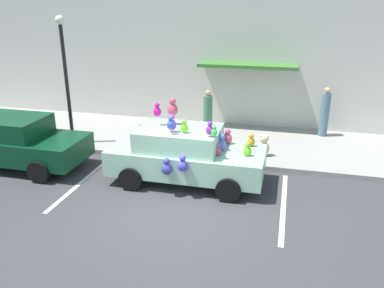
{
  "coord_description": "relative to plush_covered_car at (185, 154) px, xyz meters",
  "views": [
    {
      "loc": [
        2.4,
        -7.84,
        4.78
      ],
      "look_at": [
        -0.18,
        2.35,
        0.9
      ],
      "focal_mm": 36.53,
      "sensor_mm": 36.0,
      "label": 1
    }
  ],
  "objects": [
    {
      "name": "ground_plane",
      "position": [
        0.22,
        -1.75,
        -0.81
      ],
      "size": [
        60.0,
        60.0,
        0.0
      ],
      "primitive_type": "plane",
      "color": "#38383A"
    },
    {
      "name": "sidewalk",
      "position": [
        0.22,
        3.25,
        -0.73
      ],
      "size": [
        24.0,
        4.0,
        0.15
      ],
      "primitive_type": "cube",
      "color": "gray",
      "rests_on": "ground"
    },
    {
      "name": "storefront_building",
      "position": [
        0.23,
        5.39,
        2.38
      ],
      "size": [
        24.0,
        1.25,
        6.4
      ],
      "color": "beige",
      "rests_on": "ground"
    },
    {
      "name": "parking_stripe_front",
      "position": [
        2.73,
        -0.75,
        -0.81
      ],
      "size": [
        0.12,
        3.6,
        0.01
      ],
      "primitive_type": "cube",
      "color": "silver",
      "rests_on": "ground"
    },
    {
      "name": "parking_stripe_rear",
      "position": [
        -2.79,
        -0.75,
        -0.81
      ],
      "size": [
        0.12,
        3.6,
        0.01
      ],
      "primitive_type": "cube",
      "color": "silver",
      "rests_on": "ground"
    },
    {
      "name": "plush_covered_car",
      "position": [
        0.0,
        0.0,
        0.0
      ],
      "size": [
        4.23,
        2.07,
        2.28
      ],
      "color": "#96C9A6",
      "rests_on": "ground"
    },
    {
      "name": "parked_sedan_behind",
      "position": [
        -5.25,
        -0.19,
        -0.02
      ],
      "size": [
        4.17,
        1.99,
        1.54
      ],
      "color": "#0A381E",
      "rests_on": "ground"
    },
    {
      "name": "teddy_bear_on_sidewalk",
      "position": [
        2.0,
        2.1,
        -0.34
      ],
      "size": [
        0.37,
        0.3,
        0.7
      ],
      "color": "beige",
      "rests_on": "sidewalk"
    },
    {
      "name": "street_lamp_post",
      "position": [
        -4.5,
        1.75,
        1.89
      ],
      "size": [
        0.28,
        0.28,
        4.19
      ],
      "color": "black",
      "rests_on": "sidewalk"
    },
    {
      "name": "pedestrian_near_shopfront",
      "position": [
        -0.13,
        3.59,
        0.12
      ],
      "size": [
        0.33,
        0.33,
        1.67
      ],
      "color": "#487D57",
      "rests_on": "sidewalk"
    },
    {
      "name": "pedestrian_walking_past",
      "position": [
        3.92,
        4.62,
        0.17
      ],
      "size": [
        0.32,
        0.32,
        1.77
      ],
      "color": "slate",
      "rests_on": "sidewalk"
    }
  ]
}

